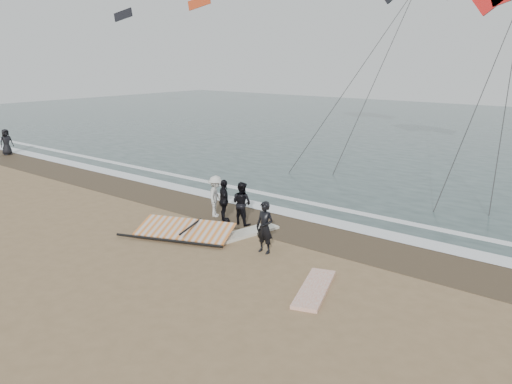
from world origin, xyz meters
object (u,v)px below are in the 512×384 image
Objects in this scene: board_cream at (247,233)px; sail_rig at (186,230)px; man_main at (265,227)px; board_white at (314,289)px.

sail_rig reaches higher than board_cream.
board_cream is at bearing 42.46° from sail_rig.
board_white is at bearing -27.28° from man_main.
man_main reaches higher than board_cream.
sail_rig is at bearing 152.55° from board_white.
man_main is 1.97m from board_cream.
sail_rig reaches higher than board_white.
man_main is 0.69× the size of board_white.
board_cream is (-1.53, 0.96, -0.79)m from man_main.
man_main is at bearing -20.53° from board_cream.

